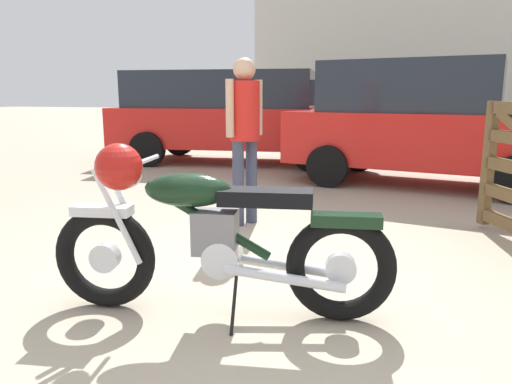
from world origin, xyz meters
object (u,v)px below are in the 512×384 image
(white_estate_far, at_px, (219,108))
(blue_hatchback_right, at_px, (421,122))
(vintage_motorcycle, at_px, (209,236))
(bystander, at_px, (245,124))
(silver_sedan_mid, at_px, (232,114))
(pale_sedan_back, at_px, (339,112))
(dark_sedan_left, at_px, (312,104))

(white_estate_far, bearing_deg, blue_hatchback_right, 125.55)
(vintage_motorcycle, distance_m, white_estate_far, 14.97)
(bystander, bearing_deg, white_estate_far, -37.77)
(bystander, distance_m, silver_sedan_mid, 4.66)
(bystander, relative_size, pale_sedan_back, 0.38)
(pale_sedan_back, bearing_deg, silver_sedan_mid, 78.99)
(vintage_motorcycle, height_order, pale_sedan_back, pale_sedan_back)
(blue_hatchback_right, distance_m, white_estate_far, 11.23)
(vintage_motorcycle, bearing_deg, blue_hatchback_right, -114.23)
(blue_hatchback_right, distance_m, dark_sedan_left, 11.87)
(pale_sedan_back, bearing_deg, blue_hatchback_right, 117.60)
(silver_sedan_mid, bearing_deg, blue_hatchback_right, -29.26)
(bystander, height_order, dark_sedan_left, dark_sedan_left)
(blue_hatchback_right, height_order, white_estate_far, blue_hatchback_right)
(dark_sedan_left, bearing_deg, vintage_motorcycle, 109.64)
(blue_hatchback_right, xyz_separation_m, white_estate_far, (-6.78, 8.96, -0.08))
(white_estate_far, distance_m, dark_sedan_left, 3.73)
(pale_sedan_back, xyz_separation_m, dark_sedan_left, (-1.84, 5.58, 0.10))
(silver_sedan_mid, xyz_separation_m, white_estate_far, (-3.31, 7.54, -0.10))
(white_estate_far, xyz_separation_m, dark_sedan_left, (2.95, 2.28, 0.10))
(vintage_motorcycle, bearing_deg, pale_sedan_back, -96.15)
(blue_hatchback_right, height_order, silver_sedan_mid, blue_hatchback_right)
(silver_sedan_mid, height_order, white_estate_far, silver_sedan_mid)
(bystander, bearing_deg, vintage_motorcycle, 132.22)
(vintage_motorcycle, height_order, dark_sedan_left, dark_sedan_left)
(pale_sedan_back, height_order, dark_sedan_left, dark_sedan_left)
(pale_sedan_back, bearing_deg, white_estate_far, -26.36)
(bystander, relative_size, white_estate_far, 0.39)
(bystander, xyz_separation_m, white_estate_far, (-5.06, 11.86, -0.18))
(vintage_motorcycle, distance_m, dark_sedan_left, 16.39)
(vintage_motorcycle, height_order, bystander, bystander)
(bystander, height_order, pale_sedan_back, pale_sedan_back)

